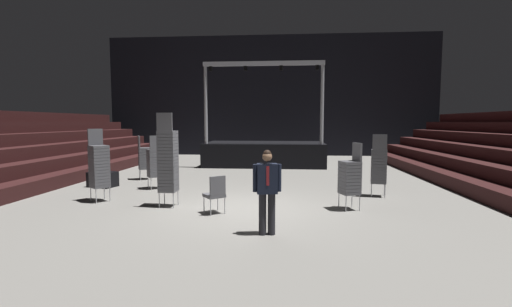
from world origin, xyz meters
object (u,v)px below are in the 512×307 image
(chair_stack_front_left, at_px, (168,160))
(equipment_road_case, at_px, (103,179))
(chair_stack_front_right, at_px, (379,165))
(chair_stack_mid_right, at_px, (144,158))
(chair_stack_rear_left, at_px, (99,165))
(chair_stack_mid_centre, at_px, (155,162))
(loose_chair_near_man, at_px, (215,192))
(man_with_tie, at_px, (267,187))
(stage_riser, at_px, (265,153))
(chair_stack_mid_left, at_px, (350,176))

(chair_stack_front_left, distance_m, equipment_road_case, 4.28)
(chair_stack_front_right, height_order, chair_stack_mid_right, chair_stack_front_right)
(chair_stack_front_right, height_order, chair_stack_rear_left, chair_stack_rear_left)
(chair_stack_mid_centre, xyz_separation_m, loose_chair_near_man, (2.67, -3.08, -0.37))
(man_with_tie, distance_m, loose_chair_near_man, 2.06)
(chair_stack_front_right, bearing_deg, stage_riser, 129.58)
(chair_stack_mid_left, relative_size, loose_chair_near_man, 1.81)
(chair_stack_rear_left, bearing_deg, loose_chair_near_man, 112.56)
(chair_stack_mid_left, xyz_separation_m, chair_stack_mid_right, (-7.13, 4.23, 0.00))
(man_with_tie, xyz_separation_m, chair_stack_front_left, (-2.72, 2.15, 0.28))
(chair_stack_mid_right, xyz_separation_m, equipment_road_case, (-0.82, -1.67, -0.60))
(chair_stack_front_right, bearing_deg, chair_stack_mid_centre, -172.94)
(stage_riser, relative_size, chair_stack_mid_right, 3.55)
(stage_riser, distance_m, chair_stack_front_left, 9.52)
(chair_stack_mid_right, distance_m, chair_stack_mid_centre, 2.17)
(equipment_road_case, bearing_deg, chair_stack_rear_left, -63.47)
(chair_stack_rear_left, bearing_deg, equipment_road_case, -113.89)
(chair_stack_mid_right, height_order, equipment_road_case, chair_stack_mid_right)
(chair_stack_mid_left, bearing_deg, chair_stack_mid_right, 40.34)
(man_with_tie, height_order, chair_stack_mid_centre, chair_stack_mid_centre)
(equipment_road_case, bearing_deg, chair_stack_mid_right, 63.67)
(chair_stack_mid_centre, bearing_deg, chair_stack_front_right, -41.34)
(chair_stack_mid_left, relative_size, chair_stack_rear_left, 0.83)
(chair_stack_mid_right, height_order, loose_chair_near_man, chair_stack_mid_right)
(man_with_tie, xyz_separation_m, chair_stack_front_right, (3.16, 3.93, -0.01))
(chair_stack_mid_centre, relative_size, loose_chair_near_man, 1.90)
(man_with_tie, relative_size, chair_stack_front_left, 0.68)
(chair_stack_front_left, relative_size, chair_stack_mid_right, 1.45)
(stage_riser, bearing_deg, equipment_road_case, -128.23)
(chair_stack_rear_left, distance_m, equipment_road_case, 2.57)
(chair_stack_mid_left, relative_size, equipment_road_case, 1.90)
(stage_riser, distance_m, chair_stack_mid_centre, 7.60)
(chair_stack_mid_right, height_order, chair_stack_mid_centre, chair_stack_mid_centre)
(man_with_tie, bearing_deg, chair_stack_mid_centre, -57.99)
(chair_stack_mid_left, bearing_deg, man_with_tie, 118.90)
(stage_riser, bearing_deg, man_with_tie, -86.45)
(chair_stack_mid_left, height_order, chair_stack_rear_left, chair_stack_rear_left)
(chair_stack_front_right, relative_size, chair_stack_mid_left, 1.10)
(chair_stack_mid_centre, relative_size, equipment_road_case, 1.99)
(stage_riser, relative_size, chair_stack_mid_left, 3.55)
(chair_stack_front_left, distance_m, chair_stack_mid_left, 4.74)
(equipment_road_case, relative_size, loose_chair_near_man, 0.95)
(chair_stack_mid_left, height_order, equipment_road_case, chair_stack_mid_left)
(man_with_tie, distance_m, chair_stack_mid_left, 2.99)
(loose_chair_near_man, bearing_deg, equipment_road_case, 107.17)
(chair_stack_mid_centre, height_order, chair_stack_rear_left, chair_stack_rear_left)
(chair_stack_front_right, bearing_deg, chair_stack_front_left, -150.85)
(man_with_tie, relative_size, loose_chair_near_man, 1.79)
(stage_riser, xyz_separation_m, loose_chair_near_man, (-0.63, -9.93, -0.13))
(man_with_tie, bearing_deg, chair_stack_mid_left, -141.23)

